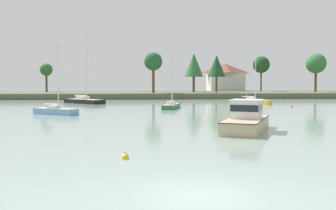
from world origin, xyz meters
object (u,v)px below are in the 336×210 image
object	(u,v)px
cruiser_sand	(248,123)
mooring_buoy_yellow	(125,157)
sailboat_skyblue	(56,113)
sailboat_green	(171,107)
sailboat_black	(84,102)
mooring_buoy_orange	(292,107)
sailboat_yellow	(252,103)

from	to	relation	value
cruiser_sand	mooring_buoy_yellow	bearing A→B (deg)	-131.18
sailboat_skyblue	sailboat_green	distance (m)	18.89
sailboat_black	mooring_buoy_orange	xyz separation A→B (m)	(35.51, -15.80, -0.20)
sailboat_yellow	sailboat_green	world-z (taller)	sailboat_green
sailboat_yellow	sailboat_green	size ratio (longest dim) A/B	0.86
sailboat_yellow	sailboat_skyblue	distance (m)	39.37
sailboat_yellow	mooring_buoy_orange	bearing A→B (deg)	-75.29
sailboat_green	mooring_buoy_orange	size ratio (longest dim) A/B	23.93
sailboat_green	cruiser_sand	bearing A→B (deg)	-82.12
sailboat_yellow	sailboat_skyblue	world-z (taller)	sailboat_yellow
sailboat_black	mooring_buoy_yellow	size ratio (longest dim) A/B	30.93
sailboat_skyblue	cruiser_sand	distance (m)	26.45
sailboat_yellow	sailboat_black	bearing A→B (deg)	172.22
sailboat_yellow	mooring_buoy_orange	xyz separation A→B (m)	(2.98, -11.35, -0.15)
cruiser_sand	mooring_buoy_orange	bearing A→B (deg)	60.88
sailboat_black	mooring_buoy_orange	distance (m)	38.87
sailboat_black	sailboat_green	xyz separation A→B (m)	(15.74, -16.18, -0.05)
sailboat_yellow	cruiser_sand	world-z (taller)	sailboat_yellow
sailboat_black	sailboat_skyblue	xyz separation A→B (m)	(-0.01, -26.60, -0.06)
sailboat_black	mooring_buoy_yellow	xyz separation A→B (m)	(9.59, -55.78, -0.21)
sailboat_skyblue	sailboat_green	world-z (taller)	sailboat_green
sailboat_skyblue	sailboat_green	xyz separation A→B (m)	(15.76, 10.41, 0.02)
cruiser_sand	sailboat_green	xyz separation A→B (m)	(-3.89, 28.12, -0.34)
cruiser_sand	mooring_buoy_yellow	xyz separation A→B (m)	(-10.04, -11.48, -0.50)
sailboat_green	sailboat_black	bearing A→B (deg)	134.21
sailboat_skyblue	mooring_buoy_orange	distance (m)	37.13
cruiser_sand	sailboat_green	bearing A→B (deg)	97.88
sailboat_black	cruiser_sand	size ratio (longest dim) A/B	1.47
sailboat_skyblue	cruiser_sand	size ratio (longest dim) A/B	1.02
sailboat_yellow	mooring_buoy_orange	distance (m)	11.74
sailboat_skyblue	mooring_buoy_yellow	world-z (taller)	sailboat_skyblue
sailboat_skyblue	sailboat_black	bearing A→B (deg)	89.97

